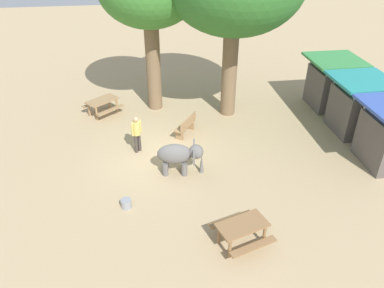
% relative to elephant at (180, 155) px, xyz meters
% --- Properties ---
extents(ground_plane, '(60.00, 60.00, 0.00)m').
position_rel_elephant_xyz_m(ground_plane, '(-1.37, -0.67, -0.79)').
color(ground_plane, tan).
extents(elephant, '(1.20, 1.79, 1.23)m').
position_rel_elephant_xyz_m(elephant, '(0.00, 0.00, 0.00)').
color(elephant, slate).
rests_on(elephant, ground_plane).
extents(person_handler, '(0.36, 0.41, 1.62)m').
position_rel_elephant_xyz_m(person_handler, '(-1.72, -1.57, 0.16)').
color(person_handler, '#3F3833').
rests_on(person_handler, ground_plane).
extents(wooden_bench, '(1.38, 1.12, 0.88)m').
position_rel_elephant_xyz_m(wooden_bench, '(-2.82, 0.61, -0.32)').
color(wooden_bench, '#9E7A51').
rests_on(wooden_bench, ground_plane).
extents(picnic_table_near, '(2.10, 2.10, 0.78)m').
position_rel_elephant_xyz_m(picnic_table_near, '(-5.38, -3.21, -0.20)').
color(picnic_table_near, '#9E7A51').
rests_on(picnic_table_near, ground_plane).
extents(picnic_table_far, '(1.88, 1.89, 0.78)m').
position_rel_elephant_xyz_m(picnic_table_far, '(3.89, 1.43, -0.20)').
color(picnic_table_far, olive).
rests_on(picnic_table_far, ground_plane).
extents(market_stall_green, '(2.50, 2.50, 2.52)m').
position_rel_elephant_xyz_m(market_stall_green, '(-4.73, 8.19, 0.35)').
color(market_stall_green, '#59514C').
rests_on(market_stall_green, ground_plane).
extents(market_stall_teal, '(2.50, 2.50, 2.52)m').
position_rel_elephant_xyz_m(market_stall_teal, '(-2.13, 8.19, 0.35)').
color(market_stall_teal, '#59514C').
rests_on(market_stall_teal, ground_plane).
extents(feed_bucket, '(0.36, 0.36, 0.32)m').
position_rel_elephant_xyz_m(feed_bucket, '(1.77, -2.03, -0.63)').
color(feed_bucket, gray).
rests_on(feed_bucket, ground_plane).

